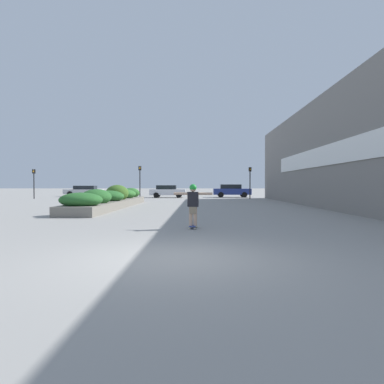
{
  "coord_description": "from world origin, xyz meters",
  "views": [
    {
      "loc": [
        0.52,
        -6.78,
        1.45
      ],
      "look_at": [
        0.21,
        10.46,
        1.11
      ],
      "focal_mm": 32.0,
      "sensor_mm": 36.0,
      "label": 1
    }
  ],
  "objects_px": {
    "skateboarder": "(193,201)",
    "traffic_light_left": "(140,177)",
    "car_center_right": "(84,191)",
    "car_leftmost": "(168,191)",
    "car_center_left": "(232,191)",
    "traffic_light_far_left": "(34,178)",
    "skateboard": "(193,226)",
    "traffic_light_right": "(250,177)"
  },
  "relations": [
    {
      "from": "car_center_right",
      "to": "traffic_light_right",
      "type": "xyz_separation_m",
      "value": [
        20.06,
        -7.04,
        1.54
      ]
    },
    {
      "from": "car_center_right",
      "to": "skateboard",
      "type": "bearing_deg",
      "value": -155.73
    },
    {
      "from": "skateboarder",
      "to": "car_center_left",
      "type": "distance_m",
      "value": 30.11
    },
    {
      "from": "skateboarder",
      "to": "car_leftmost",
      "type": "relative_size",
      "value": 0.33
    },
    {
      "from": "skateboarder",
      "to": "car_center_right",
      "type": "xyz_separation_m",
      "value": [
        -14.38,
        31.89,
        -0.18
      ]
    },
    {
      "from": "car_leftmost",
      "to": "car_center_left",
      "type": "xyz_separation_m",
      "value": [
        7.63,
        1.15,
        0.05
      ]
    },
    {
      "from": "car_leftmost",
      "to": "traffic_light_right",
      "type": "relative_size",
      "value": 1.24
    },
    {
      "from": "skateboarder",
      "to": "traffic_light_far_left",
      "type": "height_order",
      "value": "traffic_light_far_left"
    },
    {
      "from": "car_leftmost",
      "to": "car_center_right",
      "type": "distance_m",
      "value": 11.44
    },
    {
      "from": "car_leftmost",
      "to": "traffic_light_left",
      "type": "distance_m",
      "value": 5.23
    },
    {
      "from": "traffic_light_left",
      "to": "traffic_light_far_left",
      "type": "height_order",
      "value": "traffic_light_left"
    },
    {
      "from": "skateboard",
      "to": "traffic_light_left",
      "type": "relative_size",
      "value": 0.19
    },
    {
      "from": "skateboarder",
      "to": "traffic_light_right",
      "type": "relative_size",
      "value": 0.42
    },
    {
      "from": "car_leftmost",
      "to": "traffic_light_left",
      "type": "bearing_deg",
      "value": -30.76
    },
    {
      "from": "car_center_left",
      "to": "car_center_right",
      "type": "bearing_deg",
      "value": -96.39
    },
    {
      "from": "car_leftmost",
      "to": "traffic_light_left",
      "type": "xyz_separation_m",
      "value": [
        -2.55,
        -4.28,
        1.6
      ]
    },
    {
      "from": "traffic_light_far_left",
      "to": "car_center_left",
      "type": "bearing_deg",
      "value": 13.78
    },
    {
      "from": "car_center_left",
      "to": "traffic_light_left",
      "type": "height_order",
      "value": "traffic_light_left"
    },
    {
      "from": "skateboarder",
      "to": "traffic_light_left",
      "type": "relative_size",
      "value": 0.4
    },
    {
      "from": "car_center_left",
      "to": "traffic_light_far_left",
      "type": "relative_size",
      "value": 1.42
    },
    {
      "from": "traffic_light_right",
      "to": "traffic_light_left",
      "type": "bearing_deg",
      "value": -177.66
    },
    {
      "from": "car_center_right",
      "to": "traffic_light_right",
      "type": "bearing_deg",
      "value": -109.33
    },
    {
      "from": "skateboarder",
      "to": "traffic_light_left",
      "type": "distance_m",
      "value": 25.14
    },
    {
      "from": "skateboard",
      "to": "skateboarder",
      "type": "distance_m",
      "value": 0.87
    },
    {
      "from": "traffic_light_left",
      "to": "traffic_light_right",
      "type": "xyz_separation_m",
      "value": [
        11.64,
        0.47,
        -0.06
      ]
    },
    {
      "from": "traffic_light_left",
      "to": "traffic_light_right",
      "type": "relative_size",
      "value": 1.03
    },
    {
      "from": "traffic_light_left",
      "to": "skateboarder",
      "type": "bearing_deg",
      "value": -76.27
    },
    {
      "from": "skateboard",
      "to": "traffic_light_far_left",
      "type": "xyz_separation_m",
      "value": [
        -17.29,
        24.54,
        2.11
      ]
    },
    {
      "from": "car_center_left",
      "to": "traffic_light_far_left",
      "type": "distance_m",
      "value": 22.2
    },
    {
      "from": "skateboarder",
      "to": "car_leftmost",
      "type": "xyz_separation_m",
      "value": [
        -3.41,
        28.66,
        -0.17
      ]
    },
    {
      "from": "skateboarder",
      "to": "skateboard",
      "type": "bearing_deg",
      "value": 88.25
    },
    {
      "from": "traffic_light_left",
      "to": "car_center_right",
      "type": "bearing_deg",
      "value": 138.28
    },
    {
      "from": "car_center_left",
      "to": "skateboard",
      "type": "bearing_deg",
      "value": -8.06
    },
    {
      "from": "skateboard",
      "to": "car_center_left",
      "type": "relative_size",
      "value": 0.15
    },
    {
      "from": "car_center_right",
      "to": "car_leftmost",
      "type": "bearing_deg",
      "value": -106.41
    },
    {
      "from": "car_center_left",
      "to": "traffic_light_far_left",
      "type": "xyz_separation_m",
      "value": [
        -21.52,
        -5.28,
        1.36
      ]
    },
    {
      "from": "car_center_left",
      "to": "traffic_light_far_left",
      "type": "height_order",
      "value": "traffic_light_far_left"
    },
    {
      "from": "car_leftmost",
      "to": "car_center_right",
      "type": "relative_size",
      "value": 0.87
    },
    {
      "from": "traffic_light_left",
      "to": "skateboard",
      "type": "bearing_deg",
      "value": -76.27
    },
    {
      "from": "skateboard",
      "to": "car_leftmost",
      "type": "relative_size",
      "value": 0.16
    },
    {
      "from": "skateboarder",
      "to": "car_center_right",
      "type": "bearing_deg",
      "value": 119.64
    },
    {
      "from": "traffic_light_left",
      "to": "traffic_light_right",
      "type": "bearing_deg",
      "value": 2.34
    }
  ]
}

